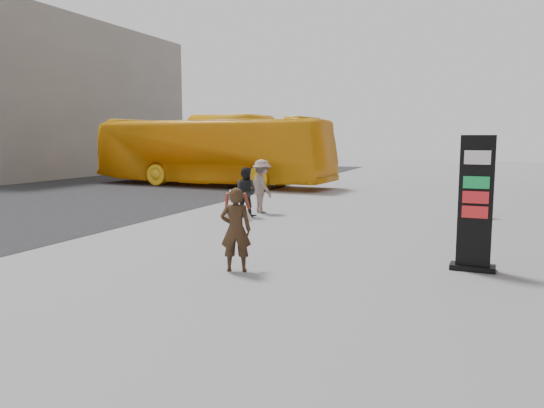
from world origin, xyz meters
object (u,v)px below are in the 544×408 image
at_px(info_pylon, 476,204).
at_px(woman, 236,229).
at_px(pedestrian_c, 476,191).
at_px(pedestrian_b, 262,186).
at_px(pedestrian_a, 245,192).
at_px(bus, 211,151).

bearing_deg(info_pylon, woman, -155.27).
bearing_deg(pedestrian_c, pedestrian_b, 71.96).
relative_size(pedestrian_a, pedestrian_b, 0.89).
bearing_deg(info_pylon, pedestrian_c, 92.71).
relative_size(info_pylon, woman, 1.61).
bearing_deg(pedestrian_b, info_pylon, -177.73).
bearing_deg(pedestrian_c, pedestrian_a, 79.06).
xyz_separation_m(bus, pedestrian_b, (6.39, -8.36, -0.92)).
height_order(woman, pedestrian_b, pedestrian_b).
distance_m(bus, pedestrian_a, 11.28).
height_order(woman, pedestrian_a, woman).
bearing_deg(pedestrian_a, info_pylon, 148.81).
relative_size(bus, pedestrian_b, 7.28).
distance_m(info_pylon, pedestrian_b, 8.81).
xyz_separation_m(woman, bus, (-8.97, 15.73, 0.99)).
xyz_separation_m(pedestrian_a, pedestrian_b, (0.16, 0.98, 0.10)).
relative_size(bus, pedestrian_c, 8.02).
bearing_deg(bus, info_pylon, -132.67).
xyz_separation_m(info_pylon, woman, (-4.19, -1.76, -0.47)).
bearing_deg(pedestrian_a, pedestrian_c, -155.50).
bearing_deg(woman, info_pylon, -176.71).
distance_m(info_pylon, pedestrian_a, 8.35).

